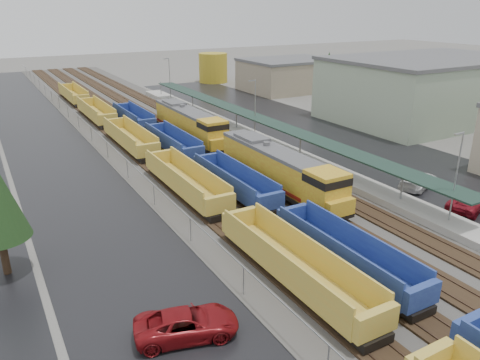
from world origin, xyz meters
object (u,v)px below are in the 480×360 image
object	(u,v)px
locomotive_trail	(190,124)
well_string_blue	(281,212)
storage_tank	(213,68)
parked_car_east_b	(469,202)
well_string_yellow	(186,182)
parked_car_east_c	(418,180)
parked_car_west_c	(187,324)
locomotive_lead	(281,170)

from	to	relation	value
locomotive_trail	well_string_blue	size ratio (longest dim) A/B	0.21
storage_tank	parked_car_east_b	size ratio (longest dim) A/B	1.21
well_string_blue	parked_car_east_b	world-z (taller)	well_string_blue
well_string_yellow	well_string_blue	world-z (taller)	well_string_yellow
well_string_blue	parked_car_east_c	world-z (taller)	well_string_blue
storage_tank	parked_car_east_c	size ratio (longest dim) A/B	1.20
parked_car_west_c	parked_car_east_c	xyz separation A→B (m)	(28.58, 9.14, 0.01)
well_string_blue	parked_car_east_b	size ratio (longest dim) A/B	16.70
locomotive_lead	parked_car_west_c	xyz separation A→B (m)	(-16.07, -14.74, -1.51)
locomotive_lead	parked_car_east_c	world-z (taller)	locomotive_lead
locomotive_lead	parked_car_west_c	size ratio (longest dim) A/B	3.35
parked_car_west_c	parked_car_east_b	xyz separation A→B (m)	(28.24, 3.30, -0.03)
storage_tank	parked_car_east_c	distance (m)	71.70
well_string_yellow	storage_tank	bearing A→B (deg)	61.37
locomotive_lead	well_string_blue	size ratio (longest dim) A/B	0.21
parked_car_west_c	parked_car_east_b	distance (m)	28.43
locomotive_lead	parked_car_west_c	bearing A→B (deg)	-137.46
locomotive_trail	parked_car_east_c	xyz separation A→B (m)	(12.51, -26.61, -1.49)
well_string_blue	storage_tank	xyz separation A→B (m)	(29.19, 70.87, 2.12)
locomotive_trail	storage_tank	bearing A→B (deg)	60.16
storage_tank	parked_car_west_c	xyz separation A→B (m)	(-41.26, -79.66, -2.51)
well_string_yellow	parked_car_east_c	bearing A→B (deg)	-25.35
locomotive_trail	parked_car_east_b	xyz separation A→B (m)	(12.17, -32.45, -1.53)
well_string_yellow	parked_car_west_c	world-z (taller)	well_string_yellow
parked_car_east_c	well_string_blue	bearing A→B (deg)	73.13
parked_car_west_c	locomotive_trail	bearing A→B (deg)	-9.23
locomotive_lead	parked_car_east_c	distance (m)	13.79
locomotive_lead	well_string_yellow	distance (m)	9.06
locomotive_lead	locomotive_trail	xyz separation A→B (m)	(0.00, 21.00, 0.00)
well_string_blue	storage_tank	world-z (taller)	storage_tank
storage_tank	parked_car_east_b	bearing A→B (deg)	-99.67
well_string_blue	parked_car_west_c	xyz separation A→B (m)	(-12.07, -8.80, -0.39)
locomotive_lead	parked_car_east_b	bearing A→B (deg)	-43.24
parked_car_west_c	parked_car_east_b	world-z (taller)	parked_car_west_c
locomotive_trail	parked_car_west_c	bearing A→B (deg)	-114.20
well_string_blue	parked_car_east_c	size ratio (longest dim) A/B	16.58
storage_tank	parked_car_east_b	xyz separation A→B (m)	(-13.02, -76.37, -2.54)
parked_car_east_b	parked_car_west_c	bearing A→B (deg)	79.62
locomotive_lead	well_string_blue	distance (m)	7.25
well_string_yellow	parked_car_west_c	xyz separation A→B (m)	(-8.07, -18.86, -0.45)
locomotive_trail	well_string_yellow	bearing A→B (deg)	-115.35
well_string_yellow	parked_car_east_b	xyz separation A→B (m)	(20.17, -15.56, -0.47)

